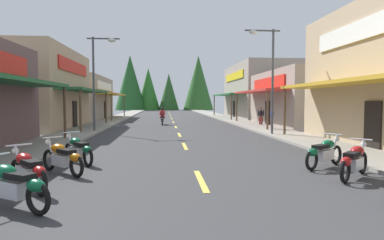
% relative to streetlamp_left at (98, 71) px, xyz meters
% --- Properties ---
extents(ground, '(10.33, 95.23, 0.10)m').
position_rel_streetlamp_left_xyz_m(ground, '(5.24, 10.30, -4.15)').
color(ground, '#38383A').
extents(sidewalk_left, '(2.66, 95.23, 0.12)m').
position_rel_streetlamp_left_xyz_m(sidewalk_left, '(-1.25, 10.30, -4.04)').
color(sidewalk_left, gray).
rests_on(sidewalk_left, ground).
extents(sidewalk_right, '(2.66, 95.23, 0.12)m').
position_rel_streetlamp_left_xyz_m(sidewalk_right, '(11.74, 10.30, -4.04)').
color(sidewalk_right, gray).
rests_on(sidewalk_right, ground).
extents(centerline_dashes, '(0.16, 69.18, 0.01)m').
position_rel_streetlamp_left_xyz_m(centerline_dashes, '(5.24, 13.17, -4.09)').
color(centerline_dashes, '#E0C64C').
rests_on(centerline_dashes, ground).
extents(storefront_left_middle, '(8.79, 10.93, 5.99)m').
position_rel_streetlamp_left_xyz_m(storefront_left_middle, '(-6.04, 3.76, -1.10)').
color(storefront_left_middle, tan).
rests_on(storefront_left_middle, ground).
extents(storefront_left_far, '(8.31, 12.70, 4.90)m').
position_rel_streetlamp_left_xyz_m(storefront_left_far, '(-5.80, 17.15, -1.64)').
color(storefront_left_far, gray).
rests_on(storefront_left_far, ground).
extents(storefront_right_middle, '(8.97, 11.28, 4.62)m').
position_rel_streetlamp_left_xyz_m(storefront_right_middle, '(16.61, 4.86, -1.78)').
color(storefront_right_middle, gray).
rests_on(storefront_right_middle, ground).
extents(storefront_right_far, '(8.49, 13.80, 6.60)m').
position_rel_streetlamp_left_xyz_m(storefront_right_far, '(16.38, 18.39, -0.80)').
color(storefront_right_far, gray).
rests_on(storefront_right_far, ground).
extents(streetlamp_left, '(2.14, 0.30, 6.30)m').
position_rel_streetlamp_left_xyz_m(streetlamp_left, '(0.00, 0.00, 0.00)').
color(streetlamp_left, '#474C51').
rests_on(streetlamp_left, ground).
extents(streetlamp_right, '(2.14, 0.30, 6.37)m').
position_rel_streetlamp_left_xyz_m(streetlamp_right, '(10.49, -2.98, 0.04)').
color(streetlamp_right, '#474C51').
rests_on(streetlamp_right, ground).
extents(motorcycle_parked_right_2, '(1.64, 1.53, 1.04)m').
position_rel_streetlamp_left_xyz_m(motorcycle_parked_right_2, '(9.39, -14.06, -3.61)').
color(motorcycle_parked_right_2, black).
rests_on(motorcycle_parked_right_2, ground).
extents(motorcycle_parked_right_3, '(1.81, 1.31, 1.04)m').
position_rel_streetlamp_left_xyz_m(motorcycle_parked_right_3, '(9.28, -12.58, -3.61)').
color(motorcycle_parked_right_3, black).
rests_on(motorcycle_parked_right_3, ground).
extents(motorcycle_parked_left_1, '(1.85, 1.25, 1.04)m').
position_rel_streetlamp_left_xyz_m(motorcycle_parked_left_1, '(1.39, -15.97, -3.61)').
color(motorcycle_parked_left_1, black).
rests_on(motorcycle_parked_left_1, ground).
extents(motorcycle_parked_left_2, '(1.48, 1.68, 1.04)m').
position_rel_streetlamp_left_xyz_m(motorcycle_parked_left_2, '(1.11, -14.56, -3.61)').
color(motorcycle_parked_left_2, black).
rests_on(motorcycle_parked_left_2, ground).
extents(motorcycle_parked_left_3, '(1.60, 1.57, 1.04)m').
position_rel_streetlamp_left_xyz_m(motorcycle_parked_left_3, '(1.39, -12.84, -3.61)').
color(motorcycle_parked_left_3, black).
rests_on(motorcycle_parked_left_3, ground).
extents(motorcycle_parked_left_4, '(1.38, 1.76, 1.04)m').
position_rel_streetlamp_left_xyz_m(motorcycle_parked_left_4, '(1.44, -11.27, -3.61)').
color(motorcycle_parked_left_4, black).
rests_on(motorcycle_parked_left_4, ground).
extents(rider_cruising_lead, '(0.60, 2.14, 1.57)m').
position_rel_streetlamp_left_xyz_m(rider_cruising_lead, '(4.16, 6.90, -3.44)').
color(rider_cruising_lead, black).
rests_on(rider_cruising_lead, ground).
extents(pedestrian_by_shop, '(0.46, 0.43, 1.56)m').
position_rel_streetlamp_left_xyz_m(pedestrian_by_shop, '(12.44, 4.80, -3.20)').
color(pedestrian_by_shop, maroon).
rests_on(pedestrian_by_shop, ground).
extents(pedestrian_browsing, '(0.34, 0.55, 1.74)m').
position_rel_streetlamp_left_xyz_m(pedestrian_browsing, '(11.94, 0.46, -3.08)').
color(pedestrian_browsing, maroon).
rests_on(pedestrian_browsing, ground).
extents(treeline_backdrop, '(22.96, 8.73, 12.72)m').
position_rel_streetlamp_left_xyz_m(treeline_backdrop, '(3.94, 56.05, 1.79)').
color(treeline_backdrop, '#1F5223').
rests_on(treeline_backdrop, ground).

